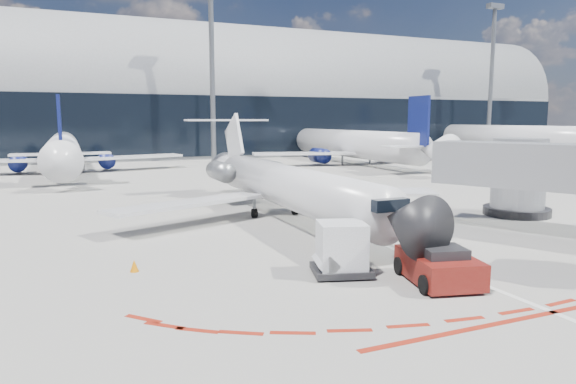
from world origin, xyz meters
name	(u,v)px	position (x,y,z in m)	size (l,w,h in m)	color
ground	(361,236)	(0.00, 0.00, 0.00)	(260.00, 260.00, 0.00)	gray
apron_centerline	(342,228)	(0.00, 2.00, 0.01)	(0.25, 40.00, 0.01)	silver
apron_stop_bar	(553,312)	(0.00, -11.50, 0.01)	(14.00, 0.25, 0.01)	maroon
terminal_building	(157,104)	(0.00, 64.97, 8.52)	(150.00, 24.15, 24.00)	gray
jet_bridge	(552,176)	(9.79, -3.01, 3.01)	(10.03, 15.20, 4.90)	gray
light_mast_centre	(212,71)	(5.00, 48.00, 12.50)	(0.70, 0.70, 25.00)	slate
light_mast_east	(491,82)	(55.00, 48.00, 12.50)	(0.70, 0.70, 25.00)	slate
regional_jet	(282,184)	(-2.06, 5.62, 2.15)	(20.83, 25.68, 6.43)	silver
pushback_tug	(439,266)	(-1.34, -7.70, 0.62)	(2.97, 5.54, 1.41)	#61110D
uld_container	(342,249)	(-4.18, -5.48, 1.02)	(2.63, 2.41, 2.06)	black
safety_cone_left	(134,266)	(-11.49, -1.92, 0.24)	(0.35, 0.35, 0.48)	orange
bg_airliner_1	(62,128)	(-14.28, 41.01, 5.05)	(31.21, 33.05, 10.10)	silver
bg_airliner_2	(353,124)	(21.45, 37.76, 5.30)	(32.76, 34.68, 10.60)	silver
bg_airliner_3	(520,120)	(51.15, 37.68, 5.89)	(36.42, 38.57, 11.78)	silver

